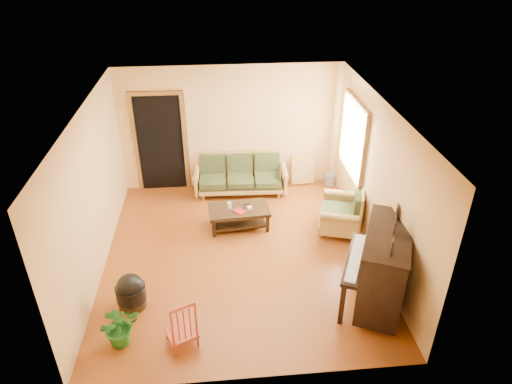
{
  "coord_description": "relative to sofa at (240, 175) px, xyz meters",
  "views": [
    {
      "loc": [
        -0.31,
        -6.23,
        4.84
      ],
      "look_at": [
        0.3,
        0.2,
        1.1
      ],
      "focal_mm": 32.0,
      "sensor_mm": 36.0,
      "label": 1
    }
  ],
  "objects": [
    {
      "name": "footstool",
      "position": [
        -1.81,
        -3.2,
        -0.2
      ],
      "size": [
        0.44,
        0.44,
        0.41
      ],
      "primitive_type": "cylinder",
      "rotation": [
        0.0,
        0.0,
        0.02
      ],
      "color": "black",
      "rests_on": "floor"
    },
    {
      "name": "window",
      "position": [
        2.06,
        -0.82,
        1.09
      ],
      "size": [
        0.12,
        1.36,
        1.46
      ],
      "primitive_type": "cube",
      "color": "white",
      "rests_on": "right_wall"
    },
    {
      "name": "glass_jar",
      "position": [
        0.08,
        -1.34,
        0.03
      ],
      "size": [
        0.11,
        0.11,
        0.06
      ],
      "primitive_type": "cylinder",
      "rotation": [
        0.0,
        0.0,
        -0.23
      ],
      "color": "white",
      "rests_on": "coffee_table"
    },
    {
      "name": "armchair",
      "position": [
        1.72,
        -1.54,
        0.03
      ],
      "size": [
        1.05,
        1.08,
        0.88
      ],
      "primitive_type": "cube",
      "rotation": [
        0.0,
        0.0,
        -0.29
      ],
      "color": "olive",
      "rests_on": "floor"
    },
    {
      "name": "potted_plant",
      "position": [
        -1.85,
        -3.88,
        -0.11
      ],
      "size": [
        0.66,
        0.63,
        0.58
      ],
      "primitive_type": "imported",
      "rotation": [
        0.0,
        0.0,
        0.42
      ],
      "color": "#1A5A19",
      "rests_on": "floor"
    },
    {
      "name": "ceramic_crock",
      "position": [
        1.96,
        0.15,
        -0.28
      ],
      "size": [
        0.24,
        0.24,
        0.24
      ],
      "primitive_type": "cylinder",
      "rotation": [
        0.0,
        0.0,
        0.25
      ],
      "color": "#3653A3",
      "rests_on": "floor"
    },
    {
      "name": "coffee_table",
      "position": [
        -0.11,
        -1.29,
        -0.2
      ],
      "size": [
        1.14,
        0.68,
        0.4
      ],
      "primitive_type": "cube",
      "rotation": [
        0.0,
        0.0,
        0.07
      ],
      "color": "black",
      "rests_on": "floor"
    },
    {
      "name": "red_chair",
      "position": [
        -1.04,
        -3.98,
        -0.01
      ],
      "size": [
        0.5,
        0.52,
        0.8
      ],
      "primitive_type": "cube",
      "rotation": [
        0.0,
        0.0,
        0.41
      ],
      "color": "maroon",
      "rests_on": "floor"
    },
    {
      "name": "piano",
      "position": [
        1.83,
        -3.46,
        0.22
      ],
      "size": [
        1.34,
        1.63,
        1.25
      ],
      "primitive_type": "cube",
      "rotation": [
        0.0,
        0.0,
        -0.42
      ],
      "color": "black",
      "rests_on": "floor"
    },
    {
      "name": "remote",
      "position": [
        0.04,
        -1.17,
        0.0
      ],
      "size": [
        0.14,
        0.07,
        0.01
      ],
      "primitive_type": "cube",
      "rotation": [
        0.0,
        0.0,
        0.27
      ],
      "color": "black",
      "rests_on": "coffee_table"
    },
    {
      "name": "book",
      "position": [
        -0.16,
        -1.45,
        0.01
      ],
      "size": [
        0.26,
        0.27,
        0.02
      ],
      "primitive_type": "imported",
      "rotation": [
        0.0,
        0.0,
        0.67
      ],
      "color": "maroon",
      "rests_on": "coffee_table"
    },
    {
      "name": "doorway",
      "position": [
        -1.6,
        0.36,
        0.62
      ],
      "size": [
        1.08,
        0.16,
        2.05
      ],
      "primitive_type": "cube",
      "color": "black",
      "rests_on": "floor"
    },
    {
      "name": "leaning_frame",
      "position": [
        1.37,
        0.26,
        -0.07
      ],
      "size": [
        0.5,
        0.14,
        0.66
      ],
      "primitive_type": "cube",
      "rotation": [
        0.0,
        0.0,
        0.06
      ],
      "color": "gold",
      "rests_on": "floor"
    },
    {
      "name": "floor",
      "position": [
        -0.15,
        -2.12,
        -0.41
      ],
      "size": [
        5.0,
        5.0,
        0.0
      ],
      "primitive_type": "plane",
      "color": "#612B0C",
      "rests_on": "ground"
    },
    {
      "name": "candle",
      "position": [
        -0.28,
        -1.26,
        0.06
      ],
      "size": [
        0.09,
        0.09,
        0.12
      ],
      "primitive_type": "cylinder",
      "rotation": [
        0.0,
        0.0,
        -0.4
      ],
      "color": "silver",
      "rests_on": "coffee_table"
    },
    {
      "name": "sofa",
      "position": [
        0.0,
        0.0,
        0.0
      ],
      "size": [
        1.92,
        0.86,
        0.81
      ],
      "primitive_type": "cube",
      "rotation": [
        0.0,
        0.0,
        -0.04
      ],
      "color": "olive",
      "rests_on": "floor"
    }
  ]
}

